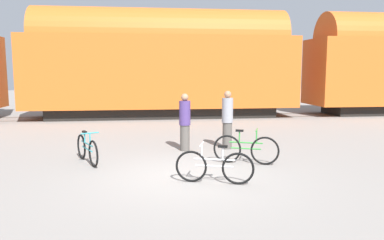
{
  "coord_description": "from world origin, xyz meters",
  "views": [
    {
      "loc": [
        -0.87,
        -8.34,
        2.41
      ],
      "look_at": [
        0.35,
        1.49,
        1.1
      ],
      "focal_mm": 35.0,
      "sensor_mm": 36.0,
      "label": 1
    }
  ],
  "objects": [
    {
      "name": "bicycle_green",
      "position": [
        1.69,
        0.94,
        0.39
      ],
      "size": [
        1.62,
        0.67,
        0.92
      ],
      "color": "black",
      "rests_on": "ground_plane"
    },
    {
      "name": "freight_train",
      "position": [
        0.0,
        11.07,
        2.91
      ],
      "size": [
        43.56,
        2.96,
        5.52
      ],
      "color": "black",
      "rests_on": "ground_plane"
    },
    {
      "name": "bicycle_silver",
      "position": [
        0.57,
        -0.64,
        0.37
      ],
      "size": [
        1.64,
        0.59,
        0.86
      ],
      "color": "black",
      "rests_on": "ground_plane"
    },
    {
      "name": "rail_near",
      "position": [
        0.0,
        10.36,
        0.01
      ],
      "size": [
        55.56,
        0.07,
        0.01
      ],
      "primitive_type": "cube",
      "color": "#4C4238",
      "rests_on": "ground_plane"
    },
    {
      "name": "person_in_purple",
      "position": [
        0.28,
        2.75,
        0.87
      ],
      "size": [
        0.34,
        0.34,
        1.73
      ],
      "rotation": [
        0.0,
        0.0,
        3.43
      ],
      "color": "#514C47",
      "rests_on": "ground_plane"
    },
    {
      "name": "bicycle_teal",
      "position": [
        -2.42,
        1.54,
        0.36
      ],
      "size": [
        0.78,
        1.57,
        0.85
      ],
      "color": "black",
      "rests_on": "ground_plane"
    },
    {
      "name": "ground_plane",
      "position": [
        0.0,
        0.0,
        0.0
      ],
      "size": [
        80.0,
        80.0,
        0.0
      ],
      "primitive_type": "plane",
      "color": "gray"
    },
    {
      "name": "rail_far",
      "position": [
        0.0,
        11.79,
        0.01
      ],
      "size": [
        55.56,
        0.07,
        0.01
      ],
      "primitive_type": "cube",
      "color": "#4C4238",
      "rests_on": "ground_plane"
    },
    {
      "name": "person_in_grey",
      "position": [
        1.62,
        2.87,
        0.91
      ],
      "size": [
        0.34,
        0.34,
        1.8
      ],
      "rotation": [
        0.0,
        0.0,
        2.83
      ],
      "color": "#514C47",
      "rests_on": "ground_plane"
    }
  ]
}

